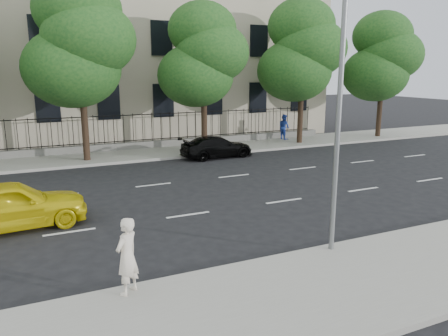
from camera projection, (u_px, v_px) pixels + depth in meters
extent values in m
plane|color=black|center=(216.00, 239.00, 13.27)|extent=(120.00, 120.00, 0.00)
cube|color=gray|center=(288.00, 298.00, 9.71)|extent=(60.00, 4.00, 0.15)
cube|color=gray|center=(121.00, 156.00, 25.66)|extent=(60.00, 4.00, 0.15)
cube|color=beige|center=(88.00, 13.00, 31.64)|extent=(34.00, 12.00, 18.00)
cube|color=slate|center=(115.00, 146.00, 27.10)|extent=(30.00, 0.50, 0.40)
cube|color=black|center=(115.00, 142.00, 27.03)|extent=(28.80, 0.05, 0.05)
cube|color=black|center=(113.00, 116.00, 26.68)|extent=(28.80, 0.05, 0.05)
cylinder|color=slate|center=(339.00, 105.00, 11.33)|extent=(0.14, 0.14, 8.00)
cylinder|color=#382619|center=(85.00, 130.00, 23.75)|extent=(0.36, 0.36, 3.32)
ellipsoid|color=#164419|center=(72.00, 68.00, 23.12)|extent=(5.13, 5.13, 4.21)
ellipsoid|color=#164419|center=(89.00, 39.00, 22.71)|extent=(4.86, 4.86, 4.00)
ellipsoid|color=#164419|center=(78.00, 10.00, 22.75)|extent=(4.59, 4.59, 3.78)
cylinder|color=#382619|center=(204.00, 125.00, 26.62)|extent=(0.36, 0.36, 3.08)
ellipsoid|color=#164419|center=(196.00, 76.00, 26.07)|extent=(4.56, 4.56, 3.74)
ellipsoid|color=#164419|center=(213.00, 53.00, 25.70)|extent=(4.32, 4.32, 3.55)
ellipsoid|color=#164419|center=(202.00, 30.00, 25.77)|extent=(4.08, 4.08, 3.36)
cylinder|color=#382619|center=(300.00, 119.00, 29.46)|extent=(0.36, 0.36, 3.22)
ellipsoid|color=#164419|center=(294.00, 71.00, 28.86)|extent=(4.94, 4.94, 4.06)
ellipsoid|color=#164419|center=(311.00, 48.00, 28.47)|extent=(4.68, 4.68, 3.85)
ellipsoid|color=#164419|center=(302.00, 26.00, 28.52)|extent=(4.42, 4.42, 3.64)
cylinder|color=#382619|center=(379.00, 116.00, 32.34)|extent=(0.36, 0.36, 3.01)
ellipsoid|color=#164419|center=(375.00, 74.00, 31.77)|extent=(4.75, 4.75, 3.90)
ellipsoid|color=#164419|center=(391.00, 55.00, 31.39)|extent=(4.50, 4.50, 3.70)
ellipsoid|color=#164419|center=(382.00, 35.00, 31.45)|extent=(4.25, 4.25, 3.50)
imported|color=yellow|center=(10.00, 205.00, 13.97)|extent=(4.84, 2.28, 1.60)
imported|color=black|center=(217.00, 147.00, 25.39)|extent=(4.40, 1.99, 1.25)
imported|color=silver|center=(127.00, 256.00, 9.61)|extent=(0.77, 0.74, 1.77)
imported|color=#1F3996|center=(284.00, 127.00, 31.00)|extent=(0.76, 0.93, 1.77)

